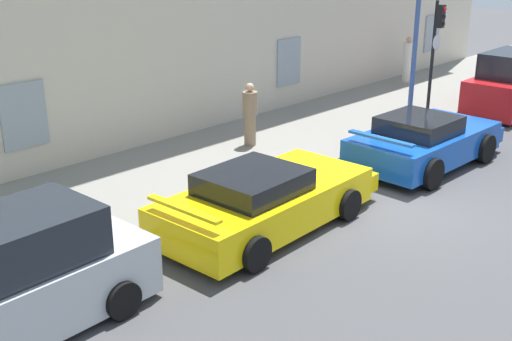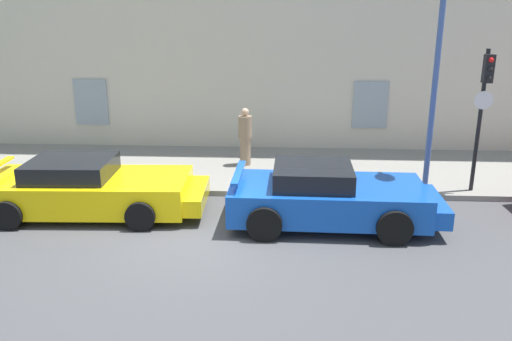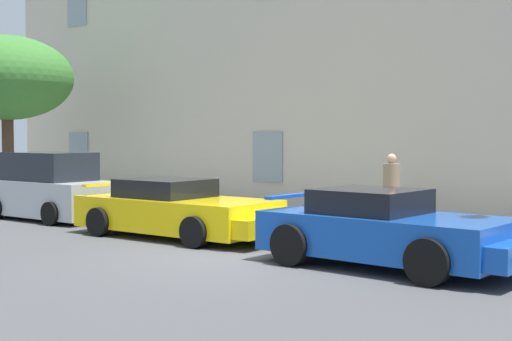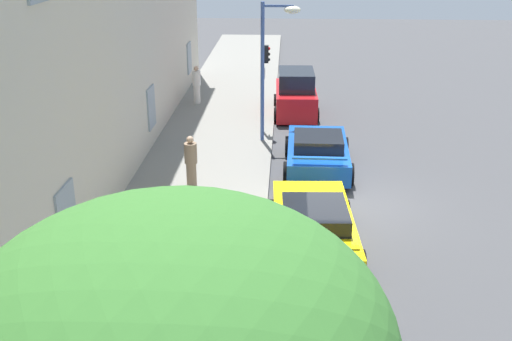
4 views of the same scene
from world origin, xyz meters
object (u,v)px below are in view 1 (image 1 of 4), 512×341
at_px(hatchback_distant, 15,281).
at_px(pedestrian_strolling, 250,114).
at_px(traffic_light, 436,39).
at_px(street_lamp, 433,1).
at_px(pedestrian_admiring, 407,59).
at_px(sportscar_yellow_flank, 427,141).
at_px(hatchback_parked, 511,86).
at_px(sportscar_red_lead, 270,198).

relative_size(hatchback_distant, pedestrian_strolling, 2.40).
distance_m(hatchback_distant, traffic_light, 14.43).
distance_m(street_lamp, pedestrian_admiring, 6.84).
bearing_deg(sportscar_yellow_flank, hatchback_parked, 6.03).
bearing_deg(pedestrian_strolling, traffic_light, -18.94).
distance_m(street_lamp, pedestrian_strolling, 5.98).
xyz_separation_m(sportscar_red_lead, sportscar_yellow_flank, (5.41, -0.35, 0.04)).
distance_m(hatchback_distant, pedestrian_admiring, 18.78).
bearing_deg(hatchback_distant, pedestrian_admiring, 14.46).
height_order(sportscar_red_lead, hatchback_distant, hatchback_distant).
height_order(hatchback_distant, pedestrian_admiring, pedestrian_admiring).
bearing_deg(hatchback_parked, sportscar_red_lead, -178.38).
height_order(sportscar_yellow_flank, hatchback_parked, hatchback_parked).
relative_size(pedestrian_admiring, pedestrian_strolling, 1.03).
distance_m(sportscar_red_lead, street_lamp, 8.58).
bearing_deg(pedestrian_admiring, street_lamp, -144.36).
relative_size(sportscar_red_lead, street_lamp, 0.99).
relative_size(sportscar_yellow_flank, pedestrian_admiring, 2.66).
height_order(sportscar_red_lead, street_lamp, street_lamp).
xyz_separation_m(hatchback_distant, pedestrian_strolling, (8.36, 3.48, 0.18)).
bearing_deg(sportscar_yellow_flank, pedestrian_strolling, 119.32).
distance_m(hatchback_distant, pedestrian_strolling, 9.06).
distance_m(traffic_light, pedestrian_admiring, 5.31).
bearing_deg(pedestrian_strolling, sportscar_red_lead, -131.11).
bearing_deg(traffic_light, pedestrian_strolling, 161.06).
bearing_deg(pedestrian_admiring, pedestrian_strolling, -172.96).
bearing_deg(hatchback_parked, hatchback_distant, -179.41).
xyz_separation_m(hatchback_distant, traffic_light, (14.25, 1.46, 1.72)).
relative_size(hatchback_distant, traffic_light, 1.15).
xyz_separation_m(sportscar_red_lead, hatchback_distant, (-5.19, 0.16, 0.24)).
height_order(hatchback_distant, traffic_light, traffic_light).
height_order(sportscar_red_lead, pedestrian_admiring, pedestrian_admiring).
distance_m(sportscar_yellow_flank, hatchback_distant, 10.62).
xyz_separation_m(sportscar_red_lead, pedestrian_strolling, (3.18, 3.64, 0.42)).
bearing_deg(pedestrian_admiring, hatchback_parked, -104.10).
bearing_deg(pedestrian_admiring, hatchback_distant, -165.54).
distance_m(sportscar_red_lead, pedestrian_admiring, 13.88).
xyz_separation_m(street_lamp, pedestrian_admiring, (5.10, 3.66, -2.71)).
xyz_separation_m(sportscar_red_lead, pedestrian_admiring, (12.99, 4.85, 0.45)).
distance_m(sportscar_yellow_flank, street_lamp, 4.27).
bearing_deg(street_lamp, pedestrian_admiring, 35.64).
distance_m(sportscar_red_lead, pedestrian_strolling, 4.85).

